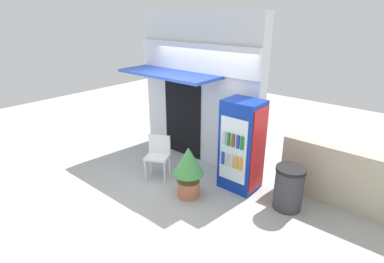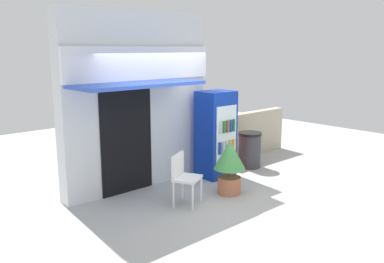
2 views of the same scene
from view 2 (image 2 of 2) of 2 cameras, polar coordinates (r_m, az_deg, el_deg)
ground at (r=7.04m, az=1.44°, el=-9.88°), size 16.00×16.00×0.00m
storefront_building at (r=7.53m, az=-7.68°, el=4.41°), size 3.07×1.19×3.24m
drink_cooler at (r=8.21m, az=3.42°, el=-0.39°), size 0.71×0.62×1.75m
plastic_chair at (r=6.79m, az=-1.24°, el=-6.05°), size 0.58×0.55×0.87m
potted_plant_near_shop at (r=7.30m, az=5.31°, el=-4.30°), size 0.57×0.57×0.98m
trash_bin at (r=9.01m, az=8.10°, el=-2.54°), size 0.51×0.51×0.78m
stone_boundary_wall at (r=9.96m, az=8.09°, el=-0.34°), size 2.36×0.20×1.07m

